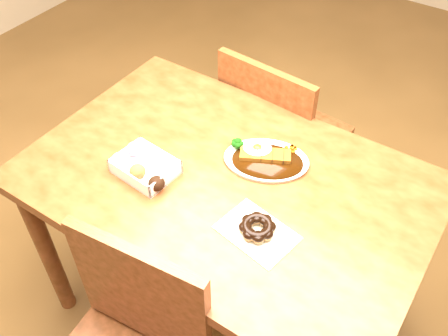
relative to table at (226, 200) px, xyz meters
The scene contains 6 objects.
ground 0.65m from the table, ahead, with size 6.00×6.00×0.00m, color brown.
table is the anchor object (origin of this frame).
chair_far 0.57m from the table, 100.35° to the left, with size 0.45×0.45×0.87m.
katsu_curry_plate 0.18m from the table, 64.96° to the left, with size 0.31×0.27×0.05m.
donut_box 0.28m from the table, 152.13° to the right, with size 0.20×0.15×0.05m.
pon_de_ring 0.25m from the table, 34.26° to the right, with size 0.23×0.18×0.04m.
Camera 1 is at (0.57, -0.86, 1.82)m, focal length 40.00 mm.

